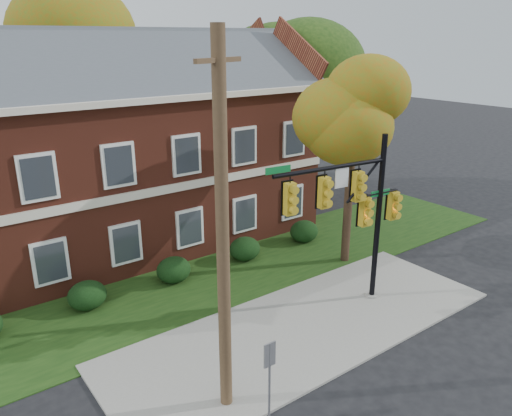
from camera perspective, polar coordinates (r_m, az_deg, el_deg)
ground at (r=16.95m, az=8.06°, el=-14.85°), size 120.00×120.00×0.00m
sidewalk at (r=17.52m, az=5.72°, el=-13.34°), size 14.00×5.00×0.08m
grass_strip at (r=20.98m, az=-3.54°, el=-7.54°), size 30.00×6.00×0.04m
apartment_building at (r=23.64m, az=-15.95°, el=7.56°), size 18.80×8.80×9.74m
hedge_left at (r=19.30m, az=-18.74°, el=-9.44°), size 1.40×1.26×1.05m
hedge_center at (r=20.42m, az=-9.39°, el=-6.98°), size 1.40×1.26×1.05m
hedge_right at (r=22.05m, az=-1.30°, el=-4.69°), size 1.40×1.26×1.05m
hedge_far_right at (r=24.09m, az=5.51°, el=-2.67°), size 1.40×1.26×1.05m
tree_near_right at (r=20.74m, az=11.86°, el=11.09°), size 4.50×4.25×8.58m
tree_right_rear at (r=29.86m, az=4.26°, el=16.54°), size 6.30×5.95×10.62m
tree_far_rear at (r=31.08m, az=-19.74°, el=16.96°), size 6.84×6.46×11.52m
traffic_signal at (r=17.48m, az=11.27°, el=0.29°), size 5.59×0.85×6.26m
utility_pole at (r=11.91m, az=-3.84°, el=-3.16°), size 1.46×0.60×9.67m
sign_post at (r=12.95m, az=1.56°, el=-17.95°), size 0.34×0.06×2.37m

